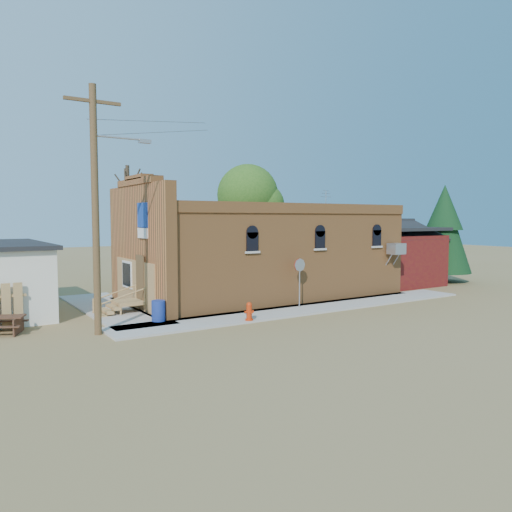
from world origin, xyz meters
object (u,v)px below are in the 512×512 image
utility_pole (97,204)px  trash_barrel (158,311)px  fire_hydrant (249,311)px  stop_sign (300,270)px  brick_bar (258,254)px  picnic_table (1,322)px

utility_pole → trash_barrel: bearing=15.3°
fire_hydrant → trash_barrel: bearing=160.0°
trash_barrel → stop_sign: bearing=-4.5°
brick_bar → fire_hydrant: brick_bar is taller
stop_sign → trash_barrel: 6.99m
trash_barrel → fire_hydrant: bearing=-31.0°
utility_pole → trash_barrel: (2.57, 0.70, -4.27)m
utility_pole → brick_bar: bearing=23.7°
picnic_table → utility_pole: bearing=-10.4°
fire_hydrant → trash_barrel: (-3.17, 1.90, 0.05)m
brick_bar → stop_sign: size_ratio=7.12×
stop_sign → trash_barrel: (-6.83, 0.54, -1.35)m
brick_bar → fire_hydrant: bearing=-126.4°
utility_pole → fire_hydrant: 7.28m
brick_bar → stop_sign: bearing=-95.3°
fire_hydrant → utility_pole: bearing=179.2°
fire_hydrant → stop_sign: stop_sign is taller
utility_pole → stop_sign: size_ratio=3.91×
stop_sign → fire_hydrant: bearing=-139.6°
trash_barrel → picnic_table: trash_barrel is taller
brick_bar → picnic_table: bearing=-169.9°
fire_hydrant → stop_sign: 4.15m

